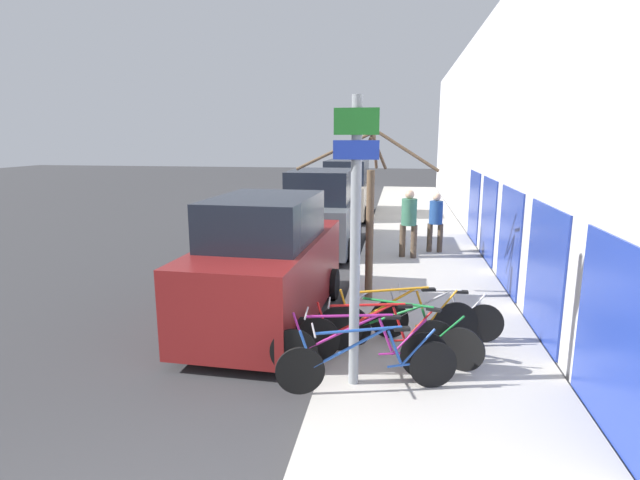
{
  "coord_description": "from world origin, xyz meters",
  "views": [
    {
      "loc": [
        1.97,
        -2.1,
        3.25
      ],
      "look_at": [
        0.54,
        6.91,
        1.36
      ],
      "focal_mm": 28.0,
      "sensor_mm": 36.0,
      "label": 1
    }
  ],
  "objects_px": {
    "bicycle_1": "(359,349)",
    "street_tree": "(370,212)",
    "bicycle_2": "(375,336)",
    "bicycle_4": "(398,323)",
    "pedestrian_far": "(436,218)",
    "signpost": "(355,238)",
    "bicycle_0": "(368,363)",
    "bicycle_5": "(436,318)",
    "parked_car_0": "(268,265)",
    "parked_car_2": "(347,192)",
    "pedestrian_near": "(409,219)",
    "bicycle_3": "(404,333)",
    "parked_car_1": "(321,214)"
  },
  "relations": [
    {
      "from": "bicycle_0",
      "to": "bicycle_3",
      "type": "xyz_separation_m",
      "value": [
        0.45,
        1.05,
        -0.0
      ]
    },
    {
      "from": "bicycle_5",
      "to": "street_tree",
      "type": "relative_size",
      "value": 0.56
    },
    {
      "from": "bicycle_5",
      "to": "parked_car_2",
      "type": "xyz_separation_m",
      "value": [
        -2.72,
        12.71,
        0.54
      ]
    },
    {
      "from": "bicycle_4",
      "to": "pedestrian_far",
      "type": "xyz_separation_m",
      "value": [
        0.96,
        6.62,
        0.53
      ]
    },
    {
      "from": "pedestrian_near",
      "to": "pedestrian_far",
      "type": "height_order",
      "value": "pedestrian_near"
    },
    {
      "from": "bicycle_1",
      "to": "bicycle_4",
      "type": "height_order",
      "value": "bicycle_4"
    },
    {
      "from": "bicycle_2",
      "to": "parked_car_1",
      "type": "height_order",
      "value": "parked_car_1"
    },
    {
      "from": "bicycle_2",
      "to": "pedestrian_near",
      "type": "xyz_separation_m",
      "value": [
        0.54,
        6.39,
        0.65
      ]
    },
    {
      "from": "pedestrian_far",
      "to": "bicycle_1",
      "type": "bearing_deg",
      "value": -100.2
    },
    {
      "from": "signpost",
      "to": "bicycle_1",
      "type": "bearing_deg",
      "value": 74.07
    },
    {
      "from": "parked_car_1",
      "to": "street_tree",
      "type": "height_order",
      "value": "street_tree"
    },
    {
      "from": "bicycle_1",
      "to": "street_tree",
      "type": "xyz_separation_m",
      "value": [
        -0.09,
        3.32,
        1.33
      ]
    },
    {
      "from": "bicycle_1",
      "to": "bicycle_5",
      "type": "height_order",
      "value": "bicycle_1"
    },
    {
      "from": "bicycle_4",
      "to": "street_tree",
      "type": "relative_size",
      "value": 0.66
    },
    {
      "from": "pedestrian_near",
      "to": "pedestrian_far",
      "type": "relative_size",
      "value": 1.1
    },
    {
      "from": "pedestrian_near",
      "to": "bicycle_2",
      "type": "bearing_deg",
      "value": 101.99
    },
    {
      "from": "bicycle_2",
      "to": "pedestrian_near",
      "type": "bearing_deg",
      "value": -10.16
    },
    {
      "from": "bicycle_0",
      "to": "pedestrian_near",
      "type": "height_order",
      "value": "pedestrian_near"
    },
    {
      "from": "bicycle_4",
      "to": "street_tree",
      "type": "height_order",
      "value": "street_tree"
    },
    {
      "from": "bicycle_3",
      "to": "parked_car_2",
      "type": "bearing_deg",
      "value": 31.04
    },
    {
      "from": "parked_car_2",
      "to": "street_tree",
      "type": "xyz_separation_m",
      "value": [
        1.56,
        -10.79,
        0.8
      ]
    },
    {
      "from": "pedestrian_far",
      "to": "street_tree",
      "type": "distance_m",
      "value": 4.62
    },
    {
      "from": "bicycle_1",
      "to": "pedestrian_near",
      "type": "bearing_deg",
      "value": -11.35
    },
    {
      "from": "signpost",
      "to": "bicycle_0",
      "type": "bearing_deg",
      "value": -43.05
    },
    {
      "from": "signpost",
      "to": "pedestrian_far",
      "type": "bearing_deg",
      "value": 79.02
    },
    {
      "from": "bicycle_2",
      "to": "street_tree",
      "type": "height_order",
      "value": "street_tree"
    },
    {
      "from": "bicycle_5",
      "to": "bicycle_3",
      "type": "bearing_deg",
      "value": 143.34
    },
    {
      "from": "bicycle_1",
      "to": "bicycle_2",
      "type": "bearing_deg",
      "value": -26.87
    },
    {
      "from": "bicycle_4",
      "to": "parked_car_2",
      "type": "bearing_deg",
      "value": -4.34
    },
    {
      "from": "bicycle_0",
      "to": "bicycle_4",
      "type": "distance_m",
      "value": 1.39
    },
    {
      "from": "street_tree",
      "to": "pedestrian_far",
      "type": "bearing_deg",
      "value": 70.19
    },
    {
      "from": "bicycle_5",
      "to": "parked_car_0",
      "type": "distance_m",
      "value": 3.01
    },
    {
      "from": "street_tree",
      "to": "pedestrian_near",
      "type": "bearing_deg",
      "value": 77.1
    },
    {
      "from": "bicycle_2",
      "to": "parked_car_0",
      "type": "distance_m",
      "value": 2.64
    },
    {
      "from": "bicycle_3",
      "to": "parked_car_2",
      "type": "distance_m",
      "value": 13.61
    },
    {
      "from": "street_tree",
      "to": "bicycle_2",
      "type": "bearing_deg",
      "value": -84.52
    },
    {
      "from": "bicycle_0",
      "to": "bicycle_2",
      "type": "xyz_separation_m",
      "value": [
        0.05,
        0.83,
        0.01
      ]
    },
    {
      "from": "bicycle_1",
      "to": "pedestrian_near",
      "type": "xyz_separation_m",
      "value": [
        0.73,
        6.87,
        0.64
      ]
    },
    {
      "from": "bicycle_5",
      "to": "parked_car_0",
      "type": "relative_size",
      "value": 0.44
    },
    {
      "from": "pedestrian_far",
      "to": "street_tree",
      "type": "height_order",
      "value": "street_tree"
    },
    {
      "from": "bicycle_0",
      "to": "street_tree",
      "type": "bearing_deg",
      "value": -11.33
    },
    {
      "from": "signpost",
      "to": "parked_car_0",
      "type": "height_order",
      "value": "signpost"
    },
    {
      "from": "bicycle_3",
      "to": "pedestrian_far",
      "type": "xyz_separation_m",
      "value": [
        0.87,
        6.92,
        0.57
      ]
    },
    {
      "from": "bicycle_3",
      "to": "bicycle_4",
      "type": "xyz_separation_m",
      "value": [
        -0.09,
        0.3,
        0.04
      ]
    },
    {
      "from": "signpost",
      "to": "bicycle_1",
      "type": "height_order",
      "value": "signpost"
    },
    {
      "from": "parked_car_1",
      "to": "pedestrian_far",
      "type": "distance_m",
      "value": 3.25
    },
    {
      "from": "signpost",
      "to": "bicycle_0",
      "type": "height_order",
      "value": "signpost"
    },
    {
      "from": "bicycle_2",
      "to": "signpost",
      "type": "bearing_deg",
      "value": 154.61
    },
    {
      "from": "bicycle_1",
      "to": "parked_car_0",
      "type": "height_order",
      "value": "parked_car_0"
    },
    {
      "from": "bicycle_4",
      "to": "pedestrian_near",
      "type": "height_order",
      "value": "pedestrian_near"
    }
  ]
}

